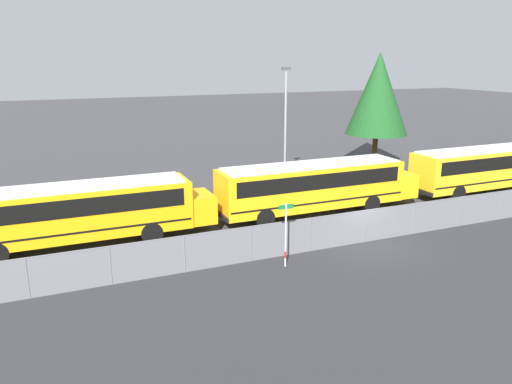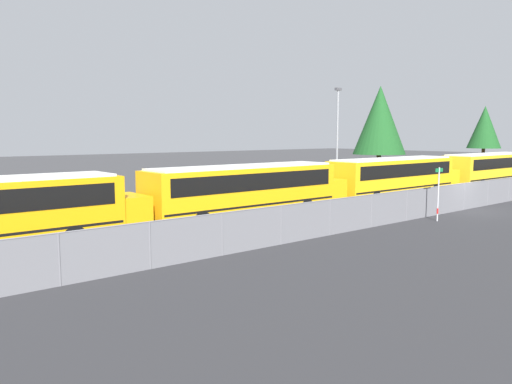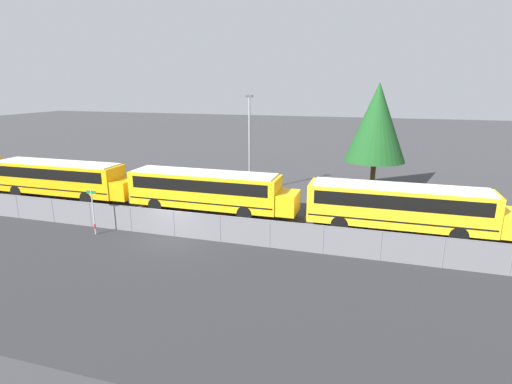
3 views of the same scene
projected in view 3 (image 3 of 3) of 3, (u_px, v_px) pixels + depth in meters
ground_plane at (175, 236)px, 24.94m from camera, size 200.00×200.00×0.00m
road_strip at (116, 280)px, 19.39m from camera, size 138.50×12.00×0.01m
fence at (174, 223)px, 24.71m from camera, size 104.57×0.07×1.69m
school_bus_2 at (62, 177)px, 32.86m from camera, size 12.65×2.53×3.05m
school_bus_3 at (208, 188)px, 29.14m from camera, size 12.65×2.53×3.05m
school_bus_4 at (402, 205)px, 25.15m from camera, size 12.65×2.53×3.05m
street_sign at (93, 211)px, 24.88m from camera, size 0.70×0.09×2.92m
light_pole at (249, 141)px, 34.02m from camera, size 0.60×0.24×8.35m
tree_0 at (377, 122)px, 34.04m from camera, size 5.16×5.16×9.42m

